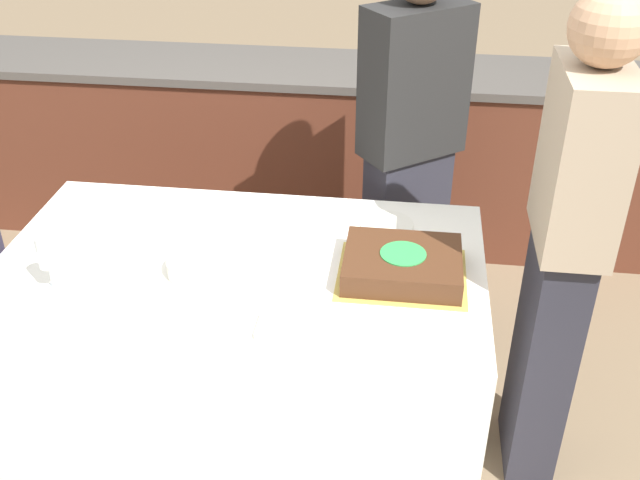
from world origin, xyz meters
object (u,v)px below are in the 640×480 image
object	(u,v)px
cake	(402,265)
person_seated_right	(564,252)
person_cutting_cake	(410,154)
plate_stack	(203,265)
wine_glass	(46,254)

from	to	relation	value
cake	person_seated_right	size ratio (longest dim) A/B	0.24
cake	person_cutting_cake	xyz separation A→B (m)	(0.00, 0.71, 0.06)
plate_stack	person_seated_right	size ratio (longest dim) A/B	0.14
wine_glass	person_cutting_cake	size ratio (longest dim) A/B	0.11
person_seated_right	plate_stack	bearing A→B (deg)	-85.70
cake	wine_glass	xyz separation A→B (m)	(-1.08, -0.22, 0.09)
cake	plate_stack	size ratio (longest dim) A/B	1.81
cake	person_cutting_cake	size ratio (longest dim) A/B	0.25
cake	wine_glass	size ratio (longest dim) A/B	2.17
person_cutting_cake	person_seated_right	distance (m)	0.85
cake	person_seated_right	xyz separation A→B (m)	(0.49, 0.02, 0.08)
cake	plate_stack	xyz separation A→B (m)	(-0.64, -0.07, -0.01)
wine_glass	person_cutting_cake	bearing A→B (deg)	40.67
cake	plate_stack	world-z (taller)	cake
wine_glass	cake	bearing A→B (deg)	11.29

